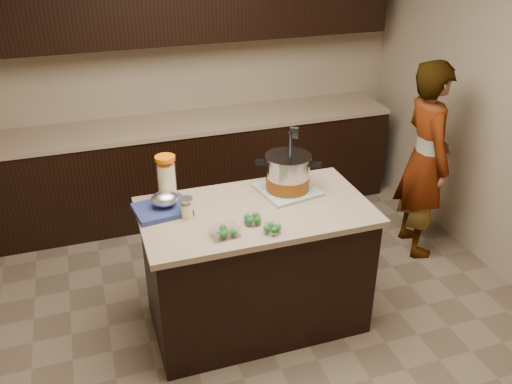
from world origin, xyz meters
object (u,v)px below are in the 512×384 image
at_px(lemonade_pitcher, 167,181).
at_px(person, 425,160).
at_px(island, 256,267).
at_px(stock_pot, 288,175).

distance_m(lemonade_pitcher, person, 2.11).
distance_m(island, lemonade_pitcher, 0.83).
bearing_deg(person, stock_pot, 112.99).
bearing_deg(person, lemonade_pitcher, 104.80).
height_order(island, lemonade_pitcher, lemonade_pitcher).
bearing_deg(stock_pot, person, 38.02).
bearing_deg(stock_pot, island, -125.17).
xyz_separation_m(island, lemonade_pitcher, (-0.51, 0.28, 0.59)).
bearing_deg(person, island, 116.20).
relative_size(island, person, 0.91).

